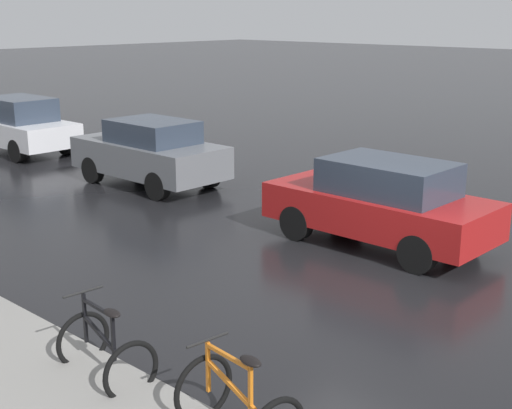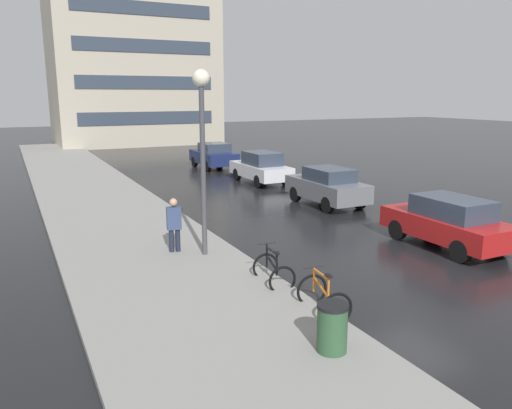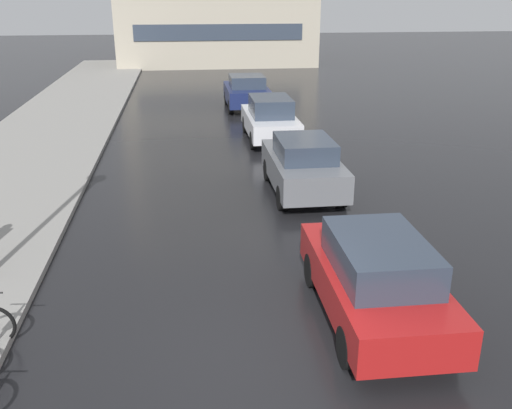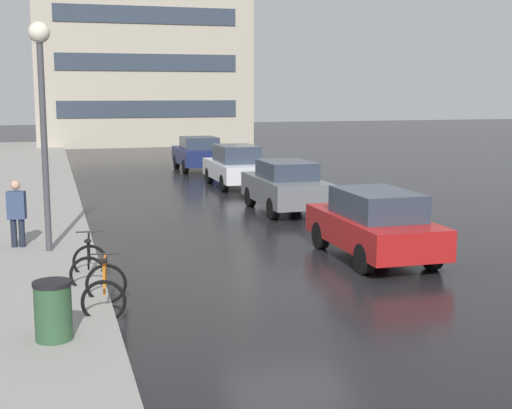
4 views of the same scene
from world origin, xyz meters
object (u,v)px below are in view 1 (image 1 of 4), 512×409
Objects in this scene: car_red at (382,202)px; car_white at (18,125)px; bicycle_nearest at (238,406)px; car_grey at (150,152)px; bicycle_second at (106,351)px.

car_red is 0.97× the size of car_white.
car_red is (6.05, 2.36, 0.39)m from bicycle_nearest.
bicycle_second is at bearing -132.07° from car_grey.
bicycle_nearest reaches higher than bicycle_second.
car_red reaches higher than bicycle_nearest.
bicycle_nearest is 0.31× the size of car_grey.
bicycle_nearest is 0.30× the size of car_red.
car_white is at bearing 90.14° from car_grey.
car_red is at bearing 4.30° from bicycle_second.
car_grey is at bearing -89.86° from car_white.
car_grey is at bearing 55.28° from bicycle_nearest.
bicycle_second is 0.29× the size of car_grey.
car_white is (-0.01, 6.05, 0.01)m from car_grey.
car_grey is 0.94× the size of car_white.
bicycle_second is 9.45m from car_grey.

